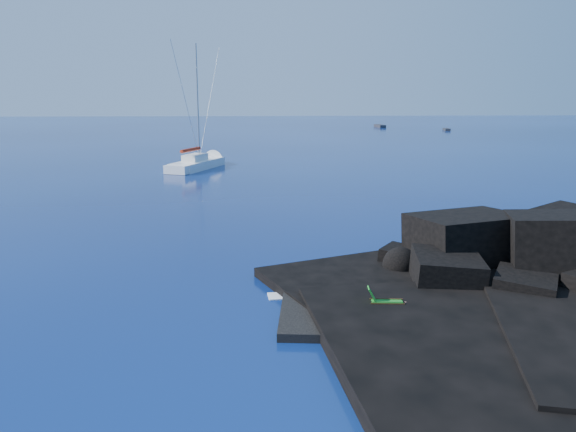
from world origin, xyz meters
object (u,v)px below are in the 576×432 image
deck_chair (387,297)px  distant_boat_a (380,127)px  sailboat (198,169)px  distant_boat_b (446,130)px  sunbather (396,306)px  marker_cone (428,287)px

deck_chair → distant_boat_a: 129.56m
sailboat → distant_boat_b: sailboat is taller
deck_chair → distant_boat_a: deck_chair is taller
deck_chair → sunbather: size_ratio=0.86×
deck_chair → marker_cone: (2.23, 1.62, -0.18)m
distant_boat_a → deck_chair: bearing=-109.3°
sailboat → distant_boat_a: bearing=85.9°
marker_cone → distant_boat_b: (38.59, 111.27, -0.66)m
marker_cone → distant_boat_b: marker_cone is taller
sailboat → distant_boat_a: 89.47m
sunbather → distant_boat_a: size_ratio=0.32×
sunbather → distant_boat_b: size_ratio=0.42×
sailboat → deck_chair: 48.13m
distant_boat_b → deck_chair: bearing=-101.4°
sunbather → distant_boat_b: sunbather is taller
distant_boat_a → distant_boat_b: bearing=-53.0°
distant_boat_a → marker_cone: bearing=-108.5°
sailboat → distant_boat_a: sailboat is taller
sunbather → distant_boat_a: (27.21, 126.82, -0.52)m
sunbather → distant_boat_b: (40.50, 113.11, -0.52)m
deck_chair → sunbather: deck_chair is taller
sailboat → sunbather: (12.68, -46.73, 0.52)m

